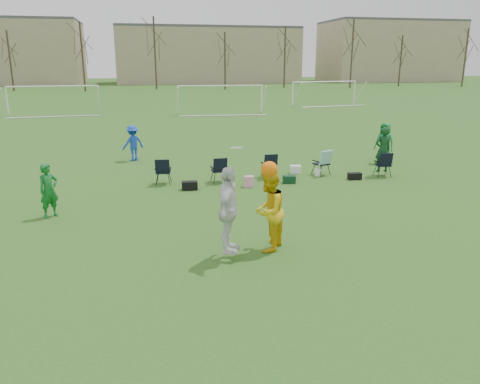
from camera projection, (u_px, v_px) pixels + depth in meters
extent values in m
plane|color=#2E581B|center=(289.00, 274.00, 9.99)|extent=(260.00, 260.00, 0.00)
imported|color=#126825|center=(49.00, 191.00, 13.46)|extent=(0.69, 0.67, 1.60)
imported|color=blue|center=(133.00, 143.00, 21.30)|extent=(1.20, 1.03, 1.61)
imported|color=#14742F|center=(384.00, 143.00, 20.80)|extent=(0.98, 1.05, 1.81)
imported|color=silver|center=(228.00, 210.00, 10.42)|extent=(0.87, 1.26, 1.98)
imported|color=yellow|center=(269.00, 211.00, 11.05)|extent=(1.14, 1.20, 1.95)
sphere|color=orange|center=(269.00, 170.00, 10.78)|extent=(0.39, 0.39, 0.39)
cylinder|color=white|center=(236.00, 148.00, 10.17)|extent=(0.27, 0.27, 0.06)
imported|color=#103D1C|center=(383.00, 150.00, 18.41)|extent=(0.65, 0.43, 1.79)
cube|color=black|center=(190.00, 186.00, 16.55)|extent=(0.57, 0.33, 0.30)
cube|color=pink|center=(249.00, 181.00, 16.91)|extent=(0.37, 0.25, 0.40)
cube|color=#0E341D|center=(289.00, 179.00, 17.46)|extent=(0.48, 0.33, 0.28)
cube|color=white|center=(295.00, 169.00, 18.99)|extent=(0.48, 0.39, 0.32)
cylinder|color=white|center=(318.00, 172.00, 18.56)|extent=(0.26, 0.26, 0.30)
cube|color=black|center=(355.00, 176.00, 17.99)|extent=(0.51, 0.28, 0.26)
cube|color=black|center=(163.00, 171.00, 17.28)|extent=(0.68, 0.68, 0.96)
cube|color=black|center=(219.00, 170.00, 17.51)|extent=(0.63, 0.63, 0.96)
cube|color=black|center=(269.00, 165.00, 18.23)|extent=(0.61, 0.61, 0.96)
cube|color=black|center=(321.00, 163.00, 18.68)|extent=(0.77, 0.77, 0.96)
cube|color=black|center=(383.00, 164.00, 18.47)|extent=(0.66, 0.66, 0.96)
cylinder|color=white|center=(7.00, 102.00, 38.67)|extent=(0.12, 0.12, 2.40)
cylinder|color=white|center=(99.00, 100.00, 40.73)|extent=(0.12, 0.12, 2.40)
cylinder|color=white|center=(53.00, 86.00, 39.38)|extent=(7.28, 0.76, 0.12)
cylinder|color=white|center=(178.00, 100.00, 40.13)|extent=(0.12, 0.12, 2.40)
cylinder|color=white|center=(262.00, 99.00, 41.11)|extent=(0.12, 0.12, 2.40)
cylinder|color=white|center=(220.00, 86.00, 40.30)|extent=(7.29, 0.63, 0.12)
cylinder|color=white|center=(293.00, 94.00, 47.47)|extent=(0.12, 0.12, 2.40)
cylinder|color=white|center=(354.00, 93.00, 49.88)|extent=(0.12, 0.12, 2.40)
cylinder|color=white|center=(325.00, 82.00, 48.35)|extent=(7.25, 1.13, 0.12)
cylinder|color=#382B21|center=(10.00, 61.00, 71.75)|extent=(0.28, 0.28, 9.00)
cylinder|color=#382B21|center=(82.00, 57.00, 70.96)|extent=(0.28, 0.28, 10.20)
cylinder|color=#382B21|center=(155.00, 53.00, 75.83)|extent=(0.28, 0.28, 11.40)
cylinder|color=#382B21|center=(225.00, 61.00, 75.53)|extent=(0.28, 0.28, 9.00)
cylinder|color=#382B21|center=(285.00, 58.00, 80.39)|extent=(0.28, 0.28, 10.20)
cylinder|color=#382B21|center=(352.00, 54.00, 79.61)|extent=(0.28, 0.28, 11.40)
cylinder|color=#382B21|center=(401.00, 61.00, 84.96)|extent=(0.28, 0.28, 9.00)
cylinder|color=#382B21|center=(465.00, 58.00, 84.17)|extent=(0.28, 0.28, 10.20)
cube|color=tan|center=(207.00, 57.00, 101.37)|extent=(38.00, 16.00, 11.00)
cube|color=tan|center=(388.00, 53.00, 109.71)|extent=(30.00, 16.00, 13.00)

